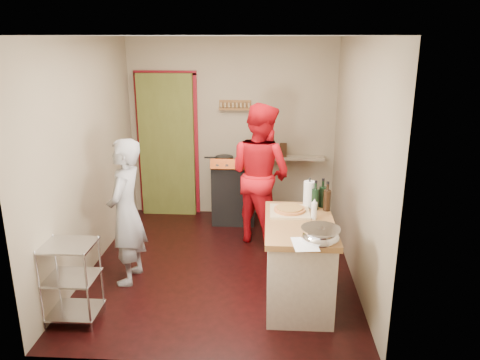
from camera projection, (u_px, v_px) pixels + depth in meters
name	position (u px, v px, depth m)	size (l,w,h in m)	color
floor	(221.00, 265.00, 5.54)	(3.50, 3.50, 0.00)	black
back_wall	(189.00, 139.00, 6.95)	(3.00, 0.44, 2.60)	gray
left_wall	(87.00, 157.00, 5.25)	(0.04, 3.50, 2.60)	gray
right_wall	(357.00, 161.00, 5.08)	(0.04, 3.50, 2.60)	gray
ceiling	(218.00, 35.00, 4.78)	(3.00, 3.50, 0.02)	white
stove	(234.00, 191.00, 6.77)	(0.60, 0.63, 1.00)	black
wire_shelving	(71.00, 279.00, 4.34)	(0.48, 0.40, 0.80)	silver
island	(299.00, 259.00, 4.68)	(0.67, 1.25, 1.17)	beige
person_stripe	(126.00, 212.00, 4.98)	(0.58, 0.38, 1.60)	#B0B0B5
person_red	(260.00, 174.00, 5.98)	(0.88, 0.69, 1.82)	red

